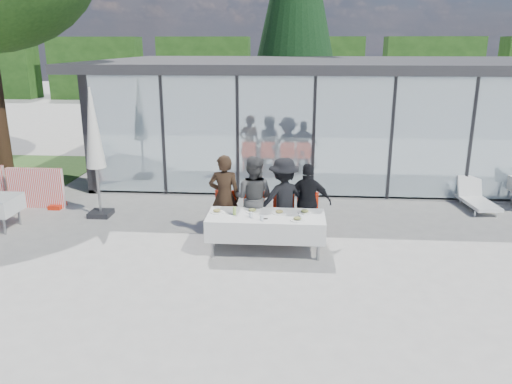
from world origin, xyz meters
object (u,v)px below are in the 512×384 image
dining_table (266,225)px  diner_b (253,198)px  spare_chair_b (471,179)px  market_umbrella (94,136)px  diner_c (284,199)px  diner_d (308,202)px  plate_extra (297,219)px  diner_chair_a (225,212)px  folded_eyeglasses (264,219)px  plate_c (279,212)px  diner_chair_d (307,214)px  plate_a (217,211)px  diner_a (225,197)px  lounger (476,198)px  plate_b (252,211)px  juice_bottle (234,211)px  diner_chair_c (283,213)px  plate_d (305,212)px  diner_chair_b (254,213)px

dining_table → diner_b: 0.82m
diner_b → spare_chair_b: diner_b is taller
diner_b → market_umbrella: bearing=-2.3°
diner_c → market_umbrella: bearing=-33.5°
diner_d → plate_extra: bearing=79.2°
diner_chair_a → folded_eyeglasses: bearing=-48.2°
plate_c → spare_chair_b: size_ratio=0.28×
spare_chair_b → diner_b: bearing=-149.9°
diner_chair_d → plate_a: size_ratio=3.52×
plate_a → folded_eyeglasses: bearing=-18.5°
diner_a → diner_c: (1.21, 0.00, -0.02)m
folded_eyeglasses → plate_c: bearing=51.6°
dining_table → diner_c: bearing=64.7°
folded_eyeglasses → lounger: bearing=33.5°
plate_b → spare_chair_b: (5.40, 3.64, -0.24)m
juice_bottle → market_umbrella: size_ratio=0.05×
spare_chair_b → plate_b: bearing=-146.0°
plate_extra → folded_eyeglasses: (-0.62, 0.02, -0.02)m
diner_chair_c → lounger: 5.27m
diner_d → plate_d: (-0.07, -0.49, -0.04)m
plate_b → plate_c: (0.53, -0.05, 0.00)m
plate_b → plate_c: 0.53m
plate_a → juice_bottle: (0.36, -0.12, 0.05)m
plate_a → market_umbrella: size_ratio=0.09×
diner_chair_c → diner_b: bearing=-173.4°
plate_b → lounger: plate_b is taller
diner_b → market_umbrella: (-3.71, 1.12, 1.04)m
diner_b → plate_a: (-0.67, -0.59, -0.10)m
diner_chair_b → diner_chair_d: bearing=0.0°
diner_chair_d → plate_c: bearing=-132.1°
diner_chair_b → market_umbrella: 4.09m
diner_a → lounger: size_ratio=1.27×
diner_chair_a → spare_chair_b: bearing=27.0°
diner_c → plate_extra: bearing=87.7°
diner_chair_a → spare_chair_b: 6.75m
dining_table → juice_bottle: 0.67m
spare_chair_b → market_umbrella: market_umbrella is taller
diner_b → plate_extra: (0.90, -0.92, -0.10)m
dining_table → diner_d: 1.10m
plate_b → folded_eyeglasses: 0.48m
plate_d → lounger: 5.20m
diner_d → plate_b: (-1.09, -0.50, -0.04)m
diner_a → plate_a: size_ratio=6.41×
diner_chair_a → plate_c: 1.33m
lounger → plate_extra: bearing=-142.8°
diner_chair_a → plate_d: diner_chair_a is taller
juice_bottle → diner_chair_b: bearing=68.4°
diner_a → diner_b: size_ratio=1.01×
plate_c → folded_eyeglasses: size_ratio=1.98×
diner_chair_b → plate_c: 0.87m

